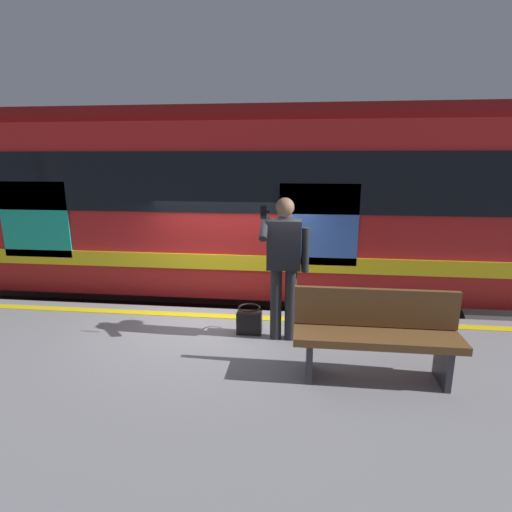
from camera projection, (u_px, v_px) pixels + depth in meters
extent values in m
plane|color=#3D3D3F|center=(232.00, 366.00, 6.20)|extent=(23.81, 23.81, 0.00)
cube|color=gray|center=(189.00, 445.00, 3.82)|extent=(15.84, 4.71, 0.94)
cube|color=yellow|center=(228.00, 316.00, 5.69)|extent=(15.52, 0.16, 0.01)
cube|color=slate|center=(244.00, 329.00, 7.36)|extent=(20.59, 0.08, 0.16)
cube|color=slate|center=(253.00, 302.00, 8.75)|extent=(20.59, 0.08, 0.16)
cube|color=red|center=(197.00, 203.00, 7.64)|extent=(12.87, 3.08, 2.71)
cube|color=maroon|center=(194.00, 121.00, 7.28)|extent=(12.62, 2.83, 0.24)
cube|color=black|center=(169.00, 182.00, 6.02)|extent=(12.23, 0.03, 0.90)
cube|color=yellow|center=(173.00, 261.00, 6.31)|extent=(12.23, 0.03, 0.24)
cube|color=#3359B2|center=(319.00, 225.00, 5.91)|extent=(1.16, 0.02, 1.22)
cube|color=#19A58C|center=(34.00, 220.00, 6.41)|extent=(1.16, 0.02, 1.22)
cylinder|color=black|center=(44.00, 266.00, 9.70)|extent=(0.84, 0.12, 0.84)
cylinder|color=black|center=(436.00, 323.00, 6.39)|extent=(0.84, 0.12, 0.84)
cylinder|color=black|center=(400.00, 278.00, 8.77)|extent=(0.84, 0.12, 0.84)
cylinder|color=#262628|center=(291.00, 304.00, 4.90)|extent=(0.14, 0.14, 0.90)
cylinder|color=#262628|center=(276.00, 304.00, 4.92)|extent=(0.14, 0.14, 0.90)
cube|color=black|center=(284.00, 245.00, 4.73)|extent=(0.40, 0.24, 0.59)
sphere|color=black|center=(285.00, 220.00, 4.82)|extent=(0.20, 0.20, 0.20)
sphere|color=#997051|center=(285.00, 207.00, 4.63)|extent=(0.22, 0.22, 0.22)
cylinder|color=black|center=(305.00, 250.00, 4.72)|extent=(0.09, 0.09, 0.53)
cylinder|color=black|center=(264.00, 225.00, 4.62)|extent=(0.09, 0.42, 0.33)
cube|color=black|center=(264.00, 212.00, 4.49)|extent=(0.07, 0.02, 0.15)
cube|color=black|center=(249.00, 323.00, 5.12)|extent=(0.31, 0.17, 0.29)
torus|color=black|center=(249.00, 308.00, 5.08)|extent=(0.29, 0.29, 0.02)
cube|color=brown|center=(377.00, 338.00, 3.99)|extent=(1.65, 0.44, 0.08)
cube|color=brown|center=(375.00, 307.00, 4.11)|extent=(1.65, 0.06, 0.40)
cube|color=#333338|center=(443.00, 362.00, 3.97)|extent=(0.06, 0.40, 0.45)
cube|color=#333338|center=(309.00, 355.00, 4.12)|extent=(0.06, 0.40, 0.45)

